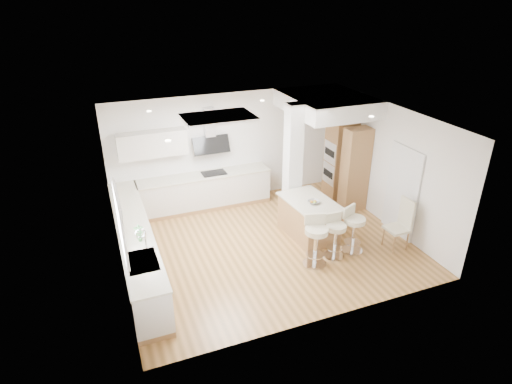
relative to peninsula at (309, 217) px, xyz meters
name	(u,v)px	position (x,y,z in m)	size (l,w,h in m)	color
ground	(266,244)	(-1.05, -0.05, -0.43)	(6.00, 6.00, 0.00)	#A9773E
ceiling	(266,244)	(-1.05, -0.05, -0.43)	(6.00, 5.00, 0.02)	white
wall_back	(229,148)	(-1.05, 2.45, 0.97)	(6.00, 0.04, 2.80)	silver
wall_left	(114,212)	(-4.05, -0.05, 0.97)	(0.04, 5.00, 2.80)	silver
wall_right	(388,166)	(1.95, -0.05, 0.97)	(0.04, 5.00, 2.80)	silver
skylight	(219,117)	(-1.84, 0.55, 2.34)	(4.10, 2.10, 0.06)	silver
window_left	(120,220)	(-4.01, -0.95, 1.26)	(0.06, 1.28, 1.07)	white
doorway_right	(402,193)	(1.92, -0.65, 0.57)	(0.05, 1.00, 2.10)	#443C36
counter_left	(136,246)	(-3.75, 0.18, 0.03)	(0.63, 4.50, 1.35)	#A07344
counter_back	(198,183)	(-1.97, 2.17, 0.26)	(3.62, 0.63, 2.50)	#A07344
pillar	(293,163)	(0.00, 0.90, 0.97)	(0.35, 0.35, 2.80)	silver
soffit	(326,103)	(1.05, 1.35, 2.17)	(1.78, 2.20, 0.40)	white
oven_column	(345,164)	(1.63, 1.17, 0.62)	(0.63, 1.21, 2.10)	#A07344
peninsula	(309,217)	(0.00, 0.00, 0.00)	(1.04, 1.48, 0.92)	#A07344
bar_stool_a	(316,238)	(-0.42, -1.08, 0.17)	(0.59, 0.59, 1.07)	silver
bar_stool_b	(335,234)	(0.08, -0.97, 0.11)	(0.44, 0.44, 0.96)	silver
bar_stool_c	(353,227)	(0.54, -0.93, 0.14)	(0.60, 0.60, 1.01)	silver
dining_chair	(402,222)	(1.58, -1.17, 0.17)	(0.44, 0.44, 1.13)	beige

